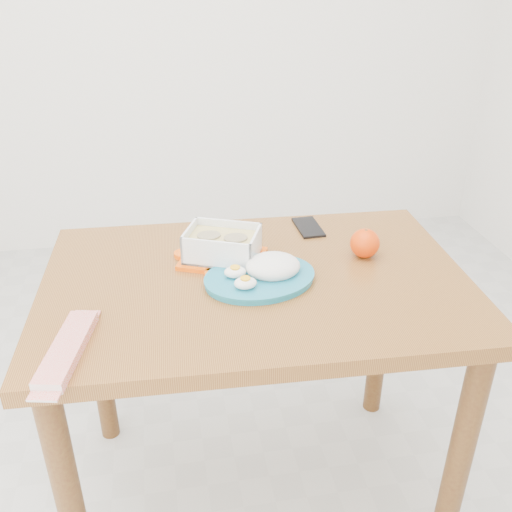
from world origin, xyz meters
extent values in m
plane|color=#B7B7B2|center=(0.00, 0.00, 0.00)|extent=(3.50, 3.50, 0.00)
cube|color=brown|center=(0.15, -0.03, 0.73)|extent=(1.07, 0.74, 0.04)
cylinder|color=brown|center=(-0.33, -0.30, 0.35)|extent=(0.06, 0.06, 0.71)
cylinder|color=brown|center=(0.60, -0.34, 0.35)|extent=(0.06, 0.06, 0.71)
cylinder|color=brown|center=(-0.31, 0.28, 0.35)|extent=(0.06, 0.06, 0.71)
cylinder|color=brown|center=(0.62, 0.24, 0.35)|extent=(0.06, 0.06, 0.71)
cube|color=#FF5807|center=(0.08, 0.07, 0.76)|extent=(0.25, 0.22, 0.01)
cube|color=white|center=(0.08, 0.07, 0.80)|extent=(0.22, 0.19, 0.08)
cube|color=tan|center=(0.08, 0.07, 0.79)|extent=(0.20, 0.17, 0.05)
cylinder|color=#9A8D65|center=(0.04, 0.08, 0.81)|extent=(0.08, 0.08, 0.02)
cylinder|color=#9A8D65|center=(0.11, 0.06, 0.81)|extent=(0.08, 0.08, 0.02)
sphere|color=#E13904|center=(0.45, 0.03, 0.79)|extent=(0.08, 0.08, 0.08)
cylinder|color=#19718B|center=(0.15, -0.05, 0.76)|extent=(0.32, 0.32, 0.02)
ellipsoid|color=silver|center=(0.19, -0.04, 0.80)|extent=(0.15, 0.14, 0.06)
ellipsoid|color=white|center=(0.09, -0.05, 0.78)|extent=(0.06, 0.05, 0.03)
ellipsoid|color=white|center=(0.11, -0.10, 0.78)|extent=(0.06, 0.05, 0.03)
cube|color=red|center=(-0.28, -0.26, 0.76)|extent=(0.11, 0.24, 0.02)
cube|color=black|center=(0.35, 0.22, 0.75)|extent=(0.07, 0.13, 0.01)
camera|label=1|loc=(-0.07, -1.22, 1.46)|focal=40.00mm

